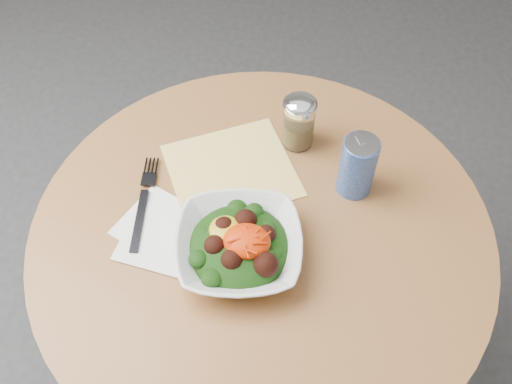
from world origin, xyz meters
TOP-DOWN VIEW (x-y plane):
  - ground at (0.00, 0.00)m, footprint 6.00×6.00m
  - table at (0.00, 0.00)m, footprint 0.90×0.90m
  - cloth_napkin at (-0.08, 0.13)m, footprint 0.33×0.32m
  - paper_napkins at (-0.19, -0.04)m, footprint 0.19×0.20m
  - salad_bowl at (-0.03, -0.07)m, footprint 0.27×0.27m
  - fork at (-0.24, 0.03)m, footprint 0.05×0.23m
  - spice_shaker at (0.05, 0.23)m, footprint 0.07×0.07m
  - beverage_can at (0.17, 0.12)m, footprint 0.07×0.07m

SIDE VIEW (x-z plane):
  - ground at x=0.00m, z-range 0.00..0.00m
  - table at x=0.00m, z-range 0.18..0.93m
  - cloth_napkin at x=-0.08m, z-range 0.75..0.75m
  - paper_napkins at x=-0.19m, z-range 0.75..0.75m
  - fork at x=-0.24m, z-range 0.75..0.76m
  - salad_bowl at x=-0.03m, z-range 0.74..0.83m
  - spice_shaker at x=0.05m, z-range 0.75..0.88m
  - beverage_can at x=0.17m, z-range 0.75..0.89m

